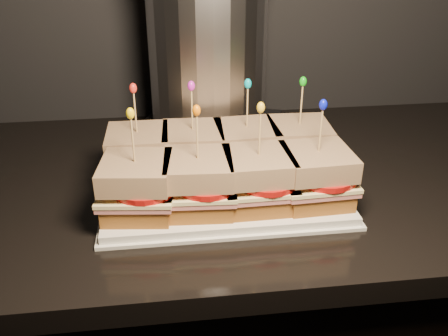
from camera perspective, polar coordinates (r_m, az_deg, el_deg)
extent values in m
cube|color=black|center=(0.98, 15.34, -0.79)|extent=(2.17, 0.64, 0.04)
cube|color=white|center=(0.83, 0.00, -2.81)|extent=(0.39, 0.24, 0.02)
cube|color=white|center=(0.84, 0.00, -3.16)|extent=(0.40, 0.25, 0.01)
cube|color=#613510|center=(0.87, -9.55, -0.22)|extent=(0.10, 0.10, 0.03)
cube|color=#C16363|center=(0.86, -9.64, 0.83)|extent=(0.11, 0.11, 0.01)
cube|color=#F6E79E|center=(0.86, -9.67, 1.25)|extent=(0.11, 0.11, 0.01)
cylinder|color=#B2120E|center=(0.85, -8.91, 1.57)|extent=(0.10, 0.10, 0.01)
cube|color=#4E240C|center=(0.84, -9.83, 3.03)|extent=(0.10, 0.10, 0.03)
cylinder|color=tan|center=(0.83, -10.09, 6.01)|extent=(0.00, 0.00, 0.09)
ellipsoid|color=red|center=(0.81, -10.35, 8.97)|extent=(0.01, 0.01, 0.02)
cube|color=#613510|center=(0.87, -3.47, 0.13)|extent=(0.10, 0.10, 0.03)
cube|color=#C16363|center=(0.86, -3.51, 1.18)|extent=(0.11, 0.11, 0.01)
cube|color=#F6E79E|center=(0.86, -3.52, 1.60)|extent=(0.12, 0.11, 0.01)
cylinder|color=#B2120E|center=(0.85, -2.70, 1.93)|extent=(0.10, 0.10, 0.01)
cube|color=#4E240C|center=(0.84, -3.58, 3.39)|extent=(0.11, 0.11, 0.03)
cylinder|color=tan|center=(0.83, -3.67, 6.38)|extent=(0.00, 0.00, 0.09)
ellipsoid|color=#D320C7|center=(0.81, -3.77, 9.35)|extent=(0.01, 0.01, 0.02)
cube|color=#613510|center=(0.88, 2.53, 0.48)|extent=(0.10, 0.10, 0.03)
cube|color=#C16363|center=(0.87, 2.56, 1.52)|extent=(0.11, 0.11, 0.01)
cube|color=#F6E79E|center=(0.87, 2.57, 1.94)|extent=(0.12, 0.11, 0.01)
cylinder|color=#B2120E|center=(0.86, 3.43, 2.26)|extent=(0.10, 0.10, 0.01)
cube|color=#4E240C|center=(0.85, 2.61, 3.71)|extent=(0.11, 0.11, 0.03)
cylinder|color=tan|center=(0.84, 2.68, 6.67)|extent=(0.00, 0.00, 0.09)
ellipsoid|color=#03ACC0|center=(0.82, 2.74, 9.61)|extent=(0.01, 0.01, 0.02)
cube|color=#613510|center=(0.90, 8.35, 0.81)|extent=(0.10, 0.10, 0.03)
cube|color=#C16363|center=(0.89, 8.43, 1.83)|extent=(0.11, 0.11, 0.01)
cube|color=#F6E79E|center=(0.88, 8.46, 2.24)|extent=(0.12, 0.11, 0.01)
cylinder|color=#B2120E|center=(0.88, 9.35, 2.56)|extent=(0.10, 0.10, 0.01)
cube|color=#4E240C|center=(0.87, 8.59, 3.98)|extent=(0.11, 0.11, 0.03)
cylinder|color=tan|center=(0.85, 8.81, 6.88)|extent=(0.00, 0.00, 0.09)
ellipsoid|color=#12A813|center=(0.84, 9.03, 9.75)|extent=(0.01, 0.01, 0.02)
cube|color=#613510|center=(0.77, -9.73, -4.00)|extent=(0.11, 0.11, 0.03)
cube|color=#C16363|center=(0.76, -9.83, -2.86)|extent=(0.12, 0.12, 0.01)
cube|color=#F6E79E|center=(0.76, -9.87, -2.41)|extent=(0.12, 0.12, 0.01)
cylinder|color=#B2120E|center=(0.75, -9.02, -2.09)|extent=(0.10, 0.10, 0.01)
cube|color=#4E240C|center=(0.74, -10.05, -0.46)|extent=(0.11, 0.11, 0.03)
cylinder|color=tan|center=(0.72, -10.36, 2.84)|extent=(0.00, 0.00, 0.09)
ellipsoid|color=yellow|center=(0.71, -10.66, 6.16)|extent=(0.01, 0.01, 0.02)
cube|color=#613510|center=(0.77, -2.89, -3.61)|extent=(0.11, 0.11, 0.03)
cube|color=#C16363|center=(0.76, -2.92, -2.46)|extent=(0.12, 0.11, 0.01)
cube|color=#F6E79E|center=(0.76, -2.93, -2.01)|extent=(0.12, 0.11, 0.01)
cylinder|color=#B2120E|center=(0.75, -1.99, -1.68)|extent=(0.10, 0.10, 0.01)
cube|color=#4E240C|center=(0.74, -2.98, -0.05)|extent=(0.11, 0.11, 0.03)
cylinder|color=tan|center=(0.72, -3.07, 3.27)|extent=(0.00, 0.00, 0.09)
ellipsoid|color=orange|center=(0.71, -3.16, 6.59)|extent=(0.01, 0.01, 0.02)
cube|color=#613510|center=(0.78, 3.86, -3.17)|extent=(0.10, 0.10, 0.03)
cube|color=#C16363|center=(0.77, 3.90, -2.03)|extent=(0.11, 0.11, 0.01)
cube|color=#F6E79E|center=(0.77, 3.92, -1.58)|extent=(0.11, 0.11, 0.01)
cylinder|color=#B2120E|center=(0.76, 4.90, -1.25)|extent=(0.10, 0.10, 0.01)
cube|color=#4E240C|center=(0.76, 3.99, 0.36)|extent=(0.10, 0.10, 0.03)
cylinder|color=tan|center=(0.74, 4.11, 3.63)|extent=(0.00, 0.00, 0.09)
ellipsoid|color=yellow|center=(0.72, 4.22, 6.92)|extent=(0.01, 0.01, 0.02)
cube|color=#613510|center=(0.80, 10.33, -2.70)|extent=(0.10, 0.10, 0.03)
cube|color=#C16363|center=(0.79, 10.44, -1.59)|extent=(0.11, 0.11, 0.01)
cube|color=#F6E79E|center=(0.79, 10.48, -1.15)|extent=(0.12, 0.11, 0.01)
cylinder|color=#B2120E|center=(0.79, 11.48, -0.82)|extent=(0.10, 0.10, 0.01)
cube|color=#4E240C|center=(0.78, 10.66, 0.74)|extent=(0.11, 0.11, 0.03)
cylinder|color=tan|center=(0.76, 10.97, 3.93)|extent=(0.00, 0.00, 0.09)
ellipsoid|color=#0B15DA|center=(0.74, 11.27, 7.11)|extent=(0.01, 0.01, 0.02)
cube|color=#262628|center=(1.05, -1.76, 4.32)|extent=(0.34, 0.31, 0.03)
cylinder|color=silver|center=(0.99, -1.90, 13.07)|extent=(0.23, 0.23, 0.30)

